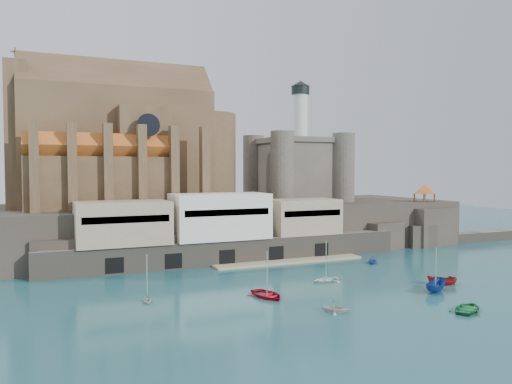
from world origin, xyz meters
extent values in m
plane|color=#1A4E56|center=(0.00, 0.00, 0.00)|extent=(300.00, 300.00, 0.00)
cube|color=#2A241F|center=(0.00, 40.00, 5.00)|extent=(100.00, 34.00, 10.00)
cube|color=#2A241F|center=(-38.00, 23.50, 3.00)|extent=(9.00, 5.00, 6.00)
cube|color=#2A241F|center=(-22.00, 23.50, 3.00)|extent=(9.00, 5.00, 6.00)
cube|color=#2A241F|center=(-5.00, 23.50, 3.00)|extent=(9.00, 5.00, 6.00)
cube|color=#2A241F|center=(12.00, 23.50, 3.00)|extent=(9.00, 5.00, 6.00)
cube|color=#2A241F|center=(28.00, 23.50, 3.00)|extent=(9.00, 5.00, 6.00)
cube|color=#6D6457|center=(-8.00, 22.50, 2.25)|extent=(70.00, 6.00, 4.50)
cube|color=tan|center=(2.00, 18.00, 0.15)|extent=(30.00, 4.00, 0.40)
cube|color=black|center=(-30.00, 19.60, 1.60)|extent=(3.00, 0.40, 2.60)
cube|color=black|center=(-20.00, 19.60, 1.60)|extent=(3.00, 0.40, 2.60)
cube|color=black|center=(-10.00, 19.60, 1.60)|extent=(3.00, 0.40, 2.60)
cube|color=black|center=(0.00, 19.60, 1.60)|extent=(3.00, 0.40, 2.60)
cube|color=black|center=(10.00, 19.60, 1.60)|extent=(3.00, 0.40, 2.60)
cube|color=tan|center=(-28.00, 23.50, 8.25)|extent=(16.00, 9.00, 7.50)
cube|color=silver|center=(-10.00, 23.50, 8.75)|extent=(18.00, 9.00, 8.50)
cube|color=tan|center=(8.00, 23.50, 8.00)|extent=(14.00, 8.00, 7.00)
cube|color=#513B25|center=(-26.00, 42.00, 22.00)|extent=(38.00, 14.00, 24.00)
cube|color=#513B25|center=(-26.00, 42.00, 34.00)|extent=(38.00, 13.01, 13.01)
cylinder|color=#513B25|center=(-7.00, 42.00, 20.00)|extent=(14.00, 14.00, 20.00)
cube|color=#513B25|center=(-22.00, 42.00, 20.00)|extent=(10.00, 20.00, 20.00)
cube|color=#513B25|center=(-30.00, 32.50, 15.00)|extent=(28.00, 5.00, 10.00)
cube|color=#513B25|center=(-30.00, 51.50, 15.00)|extent=(28.00, 5.00, 10.00)
cube|color=#BB5920|center=(-30.00, 32.50, 21.60)|extent=(28.00, 5.66, 5.66)
cube|color=#BB5920|center=(-30.00, 51.50, 21.60)|extent=(28.00, 5.66, 5.66)
cube|color=#513B25|center=(-45.00, 42.00, 24.00)|extent=(4.00, 10.00, 28.00)
cylinder|color=black|center=(-22.00, 29.95, 26.00)|extent=(4.40, 0.30, 4.40)
cube|color=#513B25|center=(-42.00, 29.50, 18.00)|extent=(1.60, 2.20, 16.00)
cube|color=#513B25|center=(-35.80, 29.50, 18.00)|extent=(1.60, 2.20, 16.00)
cube|color=#513B25|center=(-29.60, 29.50, 18.00)|extent=(1.60, 2.20, 16.00)
cube|color=#513B25|center=(-23.40, 29.50, 18.00)|extent=(1.60, 2.20, 16.00)
cube|color=#513B25|center=(-17.20, 29.50, 18.00)|extent=(1.60, 2.20, 16.00)
cube|color=#513B25|center=(-11.00, 29.50, 18.00)|extent=(1.60, 2.20, 16.00)
cube|color=#4C463C|center=(16.00, 41.00, 17.00)|extent=(16.00, 16.00, 14.00)
cube|color=#4C463C|center=(16.00, 41.00, 24.40)|extent=(17.00, 17.00, 1.20)
cylinder|color=#4C463C|center=(8.00, 33.00, 18.00)|extent=(5.20, 5.20, 16.00)
cylinder|color=#4C463C|center=(24.00, 33.00, 18.00)|extent=(5.20, 5.20, 16.00)
cylinder|color=#4C463C|center=(8.00, 49.00, 18.00)|extent=(5.20, 5.20, 16.00)
cylinder|color=#4C463C|center=(24.00, 49.00, 18.00)|extent=(5.20, 5.20, 16.00)
cylinder|color=silver|center=(18.00, 43.00, 30.00)|extent=(3.60, 3.60, 12.00)
cylinder|color=black|center=(18.00, 43.00, 37.00)|extent=(4.40, 4.40, 2.00)
cone|color=black|center=(18.00, 43.00, 38.60)|extent=(4.60, 4.60, 1.40)
cube|color=#2A241F|center=(42.00, 26.00, 4.35)|extent=(12.00, 10.00, 8.70)
cube|color=#2A241F|center=(38.00, 23.00, 2.50)|extent=(6.00, 5.00, 5.00)
cube|color=#2A241F|center=(47.00, 28.00, 3.00)|extent=(5.00, 4.00, 6.00)
cube|color=#513B25|center=(42.00, 26.00, 8.85)|extent=(4.20, 4.20, 0.30)
cylinder|color=#513B25|center=(40.40, 24.40, 10.30)|extent=(0.36, 0.36, 3.20)
cylinder|color=#513B25|center=(43.60, 24.40, 10.30)|extent=(0.36, 0.36, 3.20)
cylinder|color=#513B25|center=(40.40, 27.60, 10.30)|extent=(0.36, 0.36, 3.20)
cylinder|color=#513B25|center=(43.60, 27.60, 10.30)|extent=(0.36, 0.36, 3.20)
pyramid|color=#BB5920|center=(42.00, 26.00, 13.00)|extent=(6.40, 6.40, 2.20)
cube|color=#6D6457|center=(66.00, 24.00, 0.00)|extent=(40.00, 3.00, 2.40)
imported|color=#AC0B1C|center=(-12.86, -3.82, 0.00)|extent=(4.56, 1.88, 6.19)
imported|color=beige|center=(-8.30, -13.80, 0.00)|extent=(3.33, 3.48, 3.48)
imported|color=navy|center=(10.61, -10.85, 0.00)|extent=(2.79, 2.77, 5.36)
imported|color=#1D7D3C|center=(7.26, -19.90, 0.00)|extent=(3.07, 4.14, 5.73)
imported|color=silver|center=(-28.53, 0.06, 0.00)|extent=(2.23, 1.36, 2.58)
imported|color=maroon|center=(14.64, -7.93, 0.00)|extent=(2.32, 2.30, 4.43)
imported|color=white|center=(-0.29, 1.21, 0.00)|extent=(1.38, 3.67, 5.02)
imported|color=#28479F|center=(15.58, 10.47, 0.00)|extent=(3.23, 3.35, 3.36)
camera|label=1|loc=(-41.60, -65.34, 17.59)|focal=35.00mm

